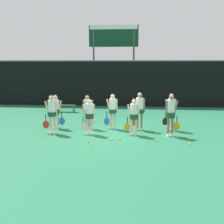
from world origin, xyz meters
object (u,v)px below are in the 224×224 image
player_2 (134,114)px  player_3 (171,112)px  scoreboard (114,43)px  tennis_ball_7 (190,144)px  player_6 (113,108)px  player_4 (56,108)px  tennis_ball_5 (120,139)px  player_7 (140,108)px  tennis_ball_9 (112,139)px  player_0 (52,111)px  tennis_ball_4 (140,127)px  player_1 (89,114)px  tennis_ball_8 (85,124)px  tennis_ball_0 (68,128)px  player_8 (171,109)px  tennis_ball_1 (155,140)px  tennis_ball_2 (88,142)px  tennis_ball_3 (92,145)px  tennis_ball_6 (156,134)px  bench_courtside (64,106)px  player_5 (88,109)px  tennis_ball_10 (44,137)px

player_2 → player_3: player_3 is taller
scoreboard → tennis_ball_7: scoreboard is taller
player_2 → player_6: player_6 is taller
player_4 → tennis_ball_5: 3.75m
player_7 → tennis_ball_9: bearing=-119.0°
scoreboard → player_6: scoreboard is taller
player_3 → tennis_ball_5: (-2.14, -0.72, -1.03)m
player_0 → tennis_ball_4: size_ratio=24.47×
tennis_ball_9 → player_4: bearing=147.5°
player_1 → player_0: bearing=176.4°
tennis_ball_8 → scoreboard: bearing=83.2°
scoreboard → player_7: size_ratio=3.37×
tennis_ball_4 → player_3: bearing=-48.3°
tennis_ball_0 → tennis_ball_5: bearing=-32.4°
player_8 → tennis_ball_0: size_ratio=24.58×
player_0 → player_2: 3.65m
tennis_ball_1 → tennis_ball_2: (-2.70, -0.44, -0.00)m
player_0 → tennis_ball_9: player_0 is taller
tennis_ball_3 → tennis_ball_6: size_ratio=0.98×
tennis_ball_0 → tennis_ball_7: tennis_ball_0 is taller
tennis_ball_3 → player_6: bearing=78.0°
player_7 → tennis_ball_4: player_7 is taller
tennis_ball_4 → tennis_ball_5: bearing=-111.9°
bench_courtside → player_5: (2.36, -4.30, 0.56)m
player_1 → tennis_ball_3: 1.89m
tennis_ball_2 → tennis_ball_4: tennis_ball_4 is taller
tennis_ball_6 → tennis_ball_10: bearing=-168.5°
player_6 → player_7: size_ratio=0.96×
player_6 → player_7: player_7 is taller
player_5 → player_6: player_6 is taller
tennis_ball_10 → player_5: bearing=48.9°
tennis_ball_1 → tennis_ball_6: bearing=83.6°
tennis_ball_0 → tennis_ball_6: (4.22, -0.74, -0.00)m
player_1 → player_4: player_4 is taller
tennis_ball_5 → tennis_ball_9: (-0.34, -0.14, 0.00)m
player_4 → tennis_ball_2: player_4 is taller
player_7 → tennis_ball_8: (-2.80, 0.89, -1.03)m
tennis_ball_9 → tennis_ball_10: (-2.89, 0.10, -0.00)m
tennis_ball_4 → tennis_ball_1: bearing=-75.4°
player_1 → scoreboard: bearing=84.2°
player_8 → tennis_ball_6: 1.48m
bench_courtside → player_7: bearing=-38.6°
player_4 → player_0: bearing=-79.4°
tennis_ball_1 → tennis_ball_7: bearing=-14.8°
player_2 → player_8: 2.02m
tennis_ball_2 → tennis_ball_10: bearing=165.4°
player_8 → tennis_ball_4: bearing=156.5°
player_5 → tennis_ball_2: size_ratio=24.13×
player_8 → tennis_ball_6: (-0.72, -0.84, -0.99)m
player_7 → tennis_ball_9: size_ratio=24.77×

